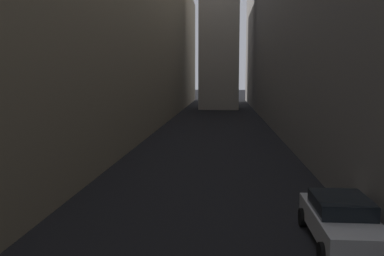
% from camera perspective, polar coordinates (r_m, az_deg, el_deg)
% --- Properties ---
extents(ground_plane, '(264.00, 264.00, 0.00)m').
position_cam_1_polar(ground_plane, '(37.21, 3.00, -0.85)').
color(ground_plane, black).
extents(building_block_left, '(11.84, 108.00, 20.44)m').
position_cam_1_polar(building_block_left, '(41.08, -13.47, 13.99)').
color(building_block_left, gray).
rests_on(building_block_left, ground).
extents(parked_car_right_far, '(1.95, 4.34, 1.43)m').
position_cam_1_polar(parked_car_right_far, '(13.72, 19.55, -11.64)').
color(parked_car_right_far, silver).
rests_on(parked_car_right_far, ground).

